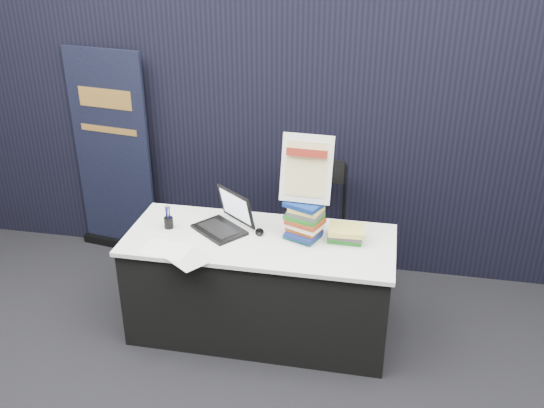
{
  "coord_description": "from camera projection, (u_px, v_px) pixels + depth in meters",
  "views": [
    {
      "loc": [
        0.77,
        -2.9,
        2.72
      ],
      "look_at": [
        0.09,
        0.55,
        1.01
      ],
      "focal_mm": 40.0,
      "sensor_mm": 36.0,
      "label": 1
    }
  ],
  "objects": [
    {
      "name": "floor",
      "position": [
        242.0,
        381.0,
        3.89
      ],
      "size": [
        8.0,
        8.0,
        0.0
      ],
      "primitive_type": "plane",
      "color": "black",
      "rests_on": "ground"
    },
    {
      "name": "wall_back",
      "position": [
        325.0,
        8.0,
        6.65
      ],
      "size": [
        8.0,
        0.02,
        3.5
      ],
      "primitive_type": "cube",
      "color": "#B0AEA6",
      "rests_on": "floor"
    },
    {
      "name": "drape_partition",
      "position": [
        287.0,
        125.0,
        4.77
      ],
      "size": [
        6.0,
        0.08,
        2.4
      ],
      "primitive_type": "cube",
      "color": "black",
      "rests_on": "floor"
    },
    {
      "name": "display_table",
      "position": [
        260.0,
        285.0,
        4.21
      ],
      "size": [
        1.8,
        0.75,
        0.75
      ],
      "color": "black",
      "rests_on": "floor"
    },
    {
      "name": "laptop",
      "position": [
        221.0,
        220.0,
        4.14
      ],
      "size": [
        0.42,
        0.46,
        0.26
      ],
      "rotation": [
        0.0,
        0.0,
        -0.67
      ],
      "color": "black",
      "rests_on": "display_table"
    },
    {
      "name": "mouse",
      "position": [
        259.0,
        232.0,
        4.09
      ],
      "size": [
        0.08,
        0.11,
        0.03
      ],
      "primitive_type": "ellipsoid",
      "rotation": [
        0.0,
        0.0,
        0.23
      ],
      "color": "black",
      "rests_on": "display_table"
    },
    {
      "name": "brochure_left",
      "position": [
        166.0,
        249.0,
        3.91
      ],
      "size": [
        0.33,
        0.25,
        0.0
      ],
      "primitive_type": "cube",
      "rotation": [
        0.0,
        0.0,
        -0.12
      ],
      "color": "white",
      "rests_on": "display_table"
    },
    {
      "name": "brochure_mid",
      "position": [
        186.0,
        257.0,
        3.82
      ],
      "size": [
        0.37,
        0.35,
        0.0
      ],
      "primitive_type": "cube",
      "rotation": [
        0.0,
        0.0,
        -0.63
      ],
      "color": "silver",
      "rests_on": "display_table"
    },
    {
      "name": "brochure_right",
      "position": [
        179.0,
        228.0,
        4.17
      ],
      "size": [
        0.31,
        0.25,
        0.0
      ],
      "primitive_type": "cube",
      "rotation": [
        0.0,
        0.0,
        -0.21
      ],
      "color": "silver",
      "rests_on": "display_table"
    },
    {
      "name": "pen_cup",
      "position": [
        169.0,
        223.0,
        4.15
      ],
      "size": [
        0.07,
        0.07,
        0.08
      ],
      "primitive_type": "cylinder",
      "rotation": [
        0.0,
        0.0,
        -0.2
      ],
      "color": "black",
      "rests_on": "display_table"
    },
    {
      "name": "book_stack_tall",
      "position": [
        304.0,
        220.0,
        3.98
      ],
      "size": [
        0.26,
        0.24,
        0.27
      ],
      "rotation": [
        0.0,
        0.0,
        -0.36
      ],
      "color": "#154A52",
      "rests_on": "display_table"
    },
    {
      "name": "book_stack_short",
      "position": [
        347.0,
        234.0,
        3.99
      ],
      "size": [
        0.24,
        0.18,
        0.1
      ],
      "rotation": [
        0.0,
        0.0,
        -0.01
      ],
      "color": "#1E701F",
      "rests_on": "display_table"
    },
    {
      "name": "info_sign",
      "position": [
        306.0,
        170.0,
        3.86
      ],
      "size": [
        0.34,
        0.17,
        0.45
      ],
      "rotation": [
        0.0,
        0.0,
        -0.05
      ],
      "color": "black",
      "rests_on": "book_stack_tall"
    },
    {
      "name": "pullup_banner",
      "position": [
        114.0,
        165.0,
        5.11
      ],
      "size": [
        0.75,
        0.22,
        1.76
      ],
      "rotation": [
        0.0,
        0.0,
        -0.16
      ],
      "color": "black",
      "rests_on": "floor"
    },
    {
      "name": "stacking_chair",
      "position": [
        311.0,
        223.0,
        4.6
      ],
      "size": [
        0.56,
        0.56,
        1.04
      ],
      "rotation": [
        0.0,
        0.0,
        -0.2
      ],
      "color": "black",
      "rests_on": "floor"
    }
  ]
}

